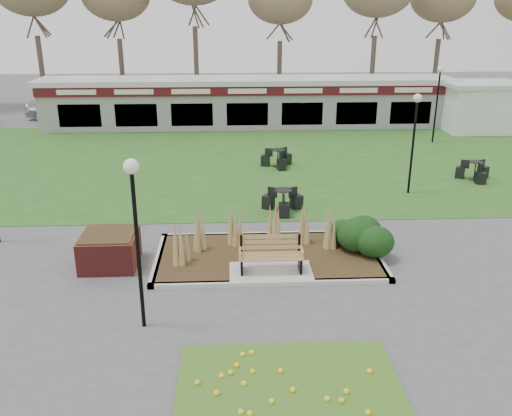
{
  "coord_description": "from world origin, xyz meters",
  "views": [
    {
      "loc": [
        -1.03,
        -12.81,
        6.68
      ],
      "look_at": [
        -0.31,
        2.0,
        1.25
      ],
      "focal_mm": 38.0,
      "sensor_mm": 36.0,
      "label": 1
    }
  ],
  "objects_px": {
    "car_silver": "(62,108)",
    "brick_planter": "(110,249)",
    "food_pavilion": "(247,102)",
    "bistro_set_c": "(278,161)",
    "lamp_post_mid_right": "(415,122)",
    "bistro_set_a": "(283,204)",
    "lamp_post_near_left": "(135,208)",
    "bistro_set_d": "(474,174)",
    "park_bench": "(271,254)",
    "lamp_post_far_right": "(439,87)",
    "service_hut": "(480,106)"
  },
  "relations": [
    {
      "from": "lamp_post_near_left",
      "to": "bistro_set_c",
      "type": "distance_m",
      "value": 13.83
    },
    {
      "from": "bistro_set_c",
      "to": "lamp_post_far_right",
      "type": "bearing_deg",
      "value": 26.78
    },
    {
      "from": "lamp_post_far_right",
      "to": "car_silver",
      "type": "distance_m",
      "value": 23.06
    },
    {
      "from": "lamp_post_far_right",
      "to": "bistro_set_d",
      "type": "xyz_separation_m",
      "value": [
        -0.69,
        -6.8,
        -2.63
      ]
    },
    {
      "from": "food_pavilion",
      "to": "lamp_post_near_left",
      "type": "distance_m",
      "value": 22.39
    },
    {
      "from": "park_bench",
      "to": "service_hut",
      "type": "bearing_deg",
      "value": 52.75
    },
    {
      "from": "park_bench",
      "to": "lamp_post_mid_right",
      "type": "distance_m",
      "value": 9.04
    },
    {
      "from": "park_bench",
      "to": "brick_planter",
      "type": "xyz_separation_m",
      "value": [
        -4.4,
        0.75,
        -0.11
      ]
    },
    {
      "from": "service_hut",
      "to": "car_silver",
      "type": "height_order",
      "value": "service_hut"
    },
    {
      "from": "food_pavilion",
      "to": "bistro_set_c",
      "type": "distance_m",
      "value": 9.34
    },
    {
      "from": "bistro_set_d",
      "to": "service_hut",
      "type": "bearing_deg",
      "value": 65.56
    },
    {
      "from": "lamp_post_mid_right",
      "to": "bistro_set_a",
      "type": "relative_size",
      "value": 2.56
    },
    {
      "from": "food_pavilion",
      "to": "car_silver",
      "type": "xyz_separation_m",
      "value": [
        -11.84,
        2.82,
        -0.71
      ]
    },
    {
      "from": "park_bench",
      "to": "brick_planter",
      "type": "bearing_deg",
      "value": 170.31
    },
    {
      "from": "lamp_post_mid_right",
      "to": "lamp_post_far_right",
      "type": "height_order",
      "value": "lamp_post_far_right"
    },
    {
      "from": "park_bench",
      "to": "lamp_post_far_right",
      "type": "height_order",
      "value": "lamp_post_far_right"
    },
    {
      "from": "food_pavilion",
      "to": "service_hut",
      "type": "relative_size",
      "value": 5.59
    },
    {
      "from": "park_bench",
      "to": "car_silver",
      "type": "xyz_separation_m",
      "value": [
        -11.84,
        22.54,
        0.18
      ]
    },
    {
      "from": "bistro_set_c",
      "to": "bistro_set_d",
      "type": "xyz_separation_m",
      "value": [
        8.01,
        -2.4,
        -0.0
      ]
    },
    {
      "from": "brick_planter",
      "to": "bistro_set_d",
      "type": "bearing_deg",
      "value": 28.58
    },
    {
      "from": "lamp_post_near_left",
      "to": "bistro_set_a",
      "type": "distance_m",
      "value": 8.52
    },
    {
      "from": "service_hut",
      "to": "bistro_set_a",
      "type": "xyz_separation_m",
      "value": [
        -12.71,
        -13.0,
        -1.17
      ]
    },
    {
      "from": "food_pavilion",
      "to": "bistro_set_d",
      "type": "height_order",
      "value": "food_pavilion"
    },
    {
      "from": "car_silver",
      "to": "food_pavilion",
      "type": "bearing_deg",
      "value": -94.09
    },
    {
      "from": "lamp_post_mid_right",
      "to": "service_hut",
      "type": "bearing_deg",
      "value": 55.65
    },
    {
      "from": "lamp_post_mid_right",
      "to": "car_silver",
      "type": "bearing_deg",
      "value": 137.86
    },
    {
      "from": "brick_planter",
      "to": "lamp_post_far_right",
      "type": "distance_m",
      "value": 20.22
    },
    {
      "from": "lamp_post_mid_right",
      "to": "lamp_post_far_right",
      "type": "bearing_deg",
      "value": 64.6
    },
    {
      "from": "bistro_set_a",
      "to": "lamp_post_far_right",
      "type": "bearing_deg",
      "value": 48.39
    },
    {
      "from": "bistro_set_c",
      "to": "service_hut",
      "type": "bearing_deg",
      "value": 30.26
    },
    {
      "from": "brick_planter",
      "to": "bistro_set_a",
      "type": "relative_size",
      "value": 1.01
    },
    {
      "from": "service_hut",
      "to": "bistro_set_c",
      "type": "distance_m",
      "value": 14.39
    },
    {
      "from": "bistro_set_a",
      "to": "food_pavilion",
      "type": "bearing_deg",
      "value": 93.01
    },
    {
      "from": "lamp_post_mid_right",
      "to": "car_silver",
      "type": "height_order",
      "value": "lamp_post_mid_right"
    },
    {
      "from": "brick_planter",
      "to": "lamp_post_mid_right",
      "type": "height_order",
      "value": "lamp_post_mid_right"
    },
    {
      "from": "car_silver",
      "to": "brick_planter",
      "type": "bearing_deg",
      "value": -151.83
    },
    {
      "from": "lamp_post_mid_right",
      "to": "lamp_post_near_left",
      "type": "bearing_deg",
      "value": -134.69
    },
    {
      "from": "lamp_post_far_right",
      "to": "bistro_set_c",
      "type": "relative_size",
      "value": 2.74
    },
    {
      "from": "service_hut",
      "to": "lamp_post_near_left",
      "type": "bearing_deg",
      "value": -129.33
    },
    {
      "from": "lamp_post_far_right",
      "to": "car_silver",
      "type": "xyz_separation_m",
      "value": [
        -21.66,
        7.62,
        -2.14
      ]
    },
    {
      "from": "food_pavilion",
      "to": "bistro_set_d",
      "type": "bearing_deg",
      "value": -51.81
    },
    {
      "from": "lamp_post_far_right",
      "to": "bistro_set_c",
      "type": "height_order",
      "value": "lamp_post_far_right"
    },
    {
      "from": "food_pavilion",
      "to": "service_hut",
      "type": "height_order",
      "value": "food_pavilion"
    },
    {
      "from": "lamp_post_mid_right",
      "to": "bistro_set_d",
      "type": "height_order",
      "value": "lamp_post_mid_right"
    },
    {
      "from": "brick_planter",
      "to": "bistro_set_d",
      "type": "height_order",
      "value": "brick_planter"
    },
    {
      "from": "lamp_post_near_left",
      "to": "lamp_post_mid_right",
      "type": "bearing_deg",
      "value": 45.31
    },
    {
      "from": "brick_planter",
      "to": "service_hut",
      "type": "xyz_separation_m",
      "value": [
        17.9,
        17.0,
        0.97
      ]
    },
    {
      "from": "park_bench",
      "to": "service_hut",
      "type": "distance_m",
      "value": 22.32
    },
    {
      "from": "lamp_post_far_right",
      "to": "lamp_post_near_left",
      "type": "bearing_deg",
      "value": -126.53
    },
    {
      "from": "bistro_set_d",
      "to": "car_silver",
      "type": "relative_size",
      "value": 0.33
    }
  ]
}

